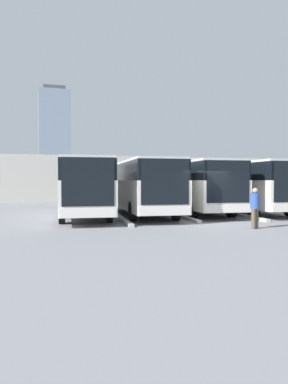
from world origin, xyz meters
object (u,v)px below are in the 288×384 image
at_px(bus_3, 83,185).
at_px(pedestrian, 255,207).
at_px(bus_0, 244,185).
at_px(bus_2, 142,185).
at_px(bus_1, 192,185).

relative_size(bus_3, pedestrian, 6.30).
relative_size(bus_0, pedestrian, 6.30).
bearing_deg(bus_0, bus_2, 5.29).
height_order(bus_0, pedestrian, bus_0).
relative_size(bus_1, bus_3, 1.00).
distance_m(bus_2, pedestrian, 7.90).
xyz_separation_m(bus_0, pedestrian, (4.02, 7.38, -0.83)).
height_order(bus_1, bus_2, same).
height_order(bus_2, pedestrian, bus_2).
xyz_separation_m(bus_0, bus_2, (6.90, 0.07, 0.00)).
bearing_deg(pedestrian, bus_0, 35.00).
bearing_deg(pedestrian, bus_3, 104.52).
xyz_separation_m(bus_0, bus_3, (10.36, 0.07, 0.00)).
bearing_deg(bus_2, bus_0, -174.71).
height_order(bus_2, bus_3, same).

